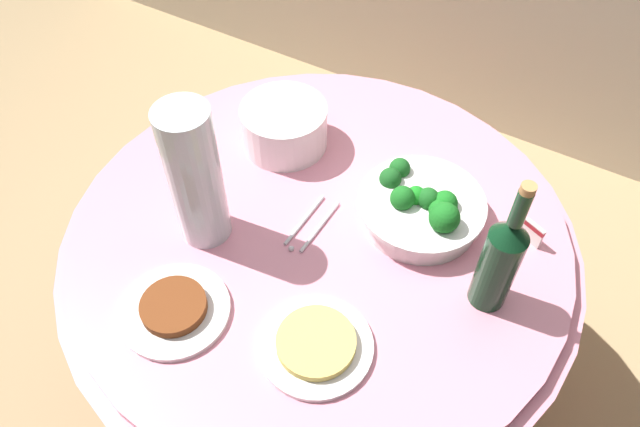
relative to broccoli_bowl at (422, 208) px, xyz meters
name	(u,v)px	position (x,y,z in m)	size (l,w,h in m)	color
ground_plane	(320,373)	(-0.18, -0.13, -0.78)	(6.00, 6.00, 0.00)	tan
buffet_table	(320,312)	(-0.18, -0.13, -0.41)	(1.16, 1.16, 0.74)	maroon
broccoli_bowl	(422,208)	(0.00, 0.00, 0.00)	(0.28, 0.28, 0.12)	white
plate_stack	(284,126)	(-0.39, 0.06, 0.01)	(0.21, 0.21, 0.11)	white
wine_bottle	(500,260)	(0.20, -0.12, 0.09)	(0.07, 0.07, 0.34)	#0F341B
decorative_fruit_vase	(196,180)	(-0.40, -0.26, 0.12)	(0.11, 0.11, 0.34)	silver
serving_tongs	(309,226)	(-0.20, -0.14, -0.04)	(0.05, 0.17, 0.01)	silver
food_plate_stir_fry	(174,309)	(-0.32, -0.46, -0.03)	(0.22, 0.22, 0.03)	white
food_plate_noodles	(316,344)	(-0.04, -0.39, -0.03)	(0.22, 0.22, 0.03)	white
label_placard_front	(533,232)	(0.23, 0.06, -0.01)	(0.05, 0.03, 0.05)	white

